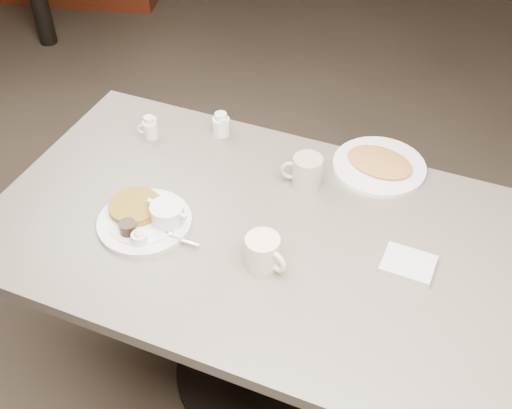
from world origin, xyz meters
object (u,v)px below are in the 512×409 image
at_px(coffee_mug_near, 263,252).
at_px(creamer_left, 150,128).
at_px(diner_table, 253,267).
at_px(main_plate, 147,217).
at_px(hash_plate, 379,165).
at_px(creamer_right, 221,124).
at_px(coffee_mug_far, 306,172).

height_order(coffee_mug_near, creamer_left, coffee_mug_near).
bearing_deg(creamer_left, coffee_mug_near, -34.17).
relative_size(diner_table, creamer_left, 18.75).
distance_m(main_plate, hash_plate, 0.73).
relative_size(coffee_mug_near, creamer_left, 1.76).
distance_m(diner_table, hash_plate, 0.50).
bearing_deg(diner_table, coffee_mug_near, -56.27).
xyz_separation_m(creamer_right, hash_plate, (0.53, 0.02, -0.02)).
distance_m(coffee_mug_near, creamer_left, 0.67).
bearing_deg(diner_table, hash_plate, 56.08).
relative_size(diner_table, coffee_mug_far, 11.13).
bearing_deg(creamer_right, coffee_mug_far, -21.72).
height_order(creamer_left, hash_plate, creamer_left).
distance_m(main_plate, coffee_mug_near, 0.36).
relative_size(diner_table, hash_plate, 4.35).
xyz_separation_m(diner_table, creamer_left, (-0.47, 0.26, 0.21)).
bearing_deg(coffee_mug_near, creamer_left, 145.83).
relative_size(diner_table, creamer_right, 18.75).
distance_m(creamer_left, creamer_right, 0.23).
bearing_deg(main_plate, creamer_left, 118.32).
bearing_deg(hash_plate, main_plate, -138.18).
xyz_separation_m(creamer_left, hash_plate, (0.74, 0.13, -0.02)).
xyz_separation_m(main_plate, hash_plate, (0.54, 0.49, -0.01)).
bearing_deg(creamer_right, hash_plate, 2.62).
bearing_deg(main_plate, coffee_mug_far, 42.41).
height_order(main_plate, coffee_mug_far, coffee_mug_far).
bearing_deg(creamer_left, hash_plate, 10.10).
distance_m(creamer_left, hash_plate, 0.75).
distance_m(coffee_mug_far, creamer_right, 0.37).
height_order(coffee_mug_near, coffee_mug_far, coffee_mug_far).
bearing_deg(coffee_mug_near, main_plate, 177.09).
distance_m(coffee_mug_near, creamer_right, 0.59).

